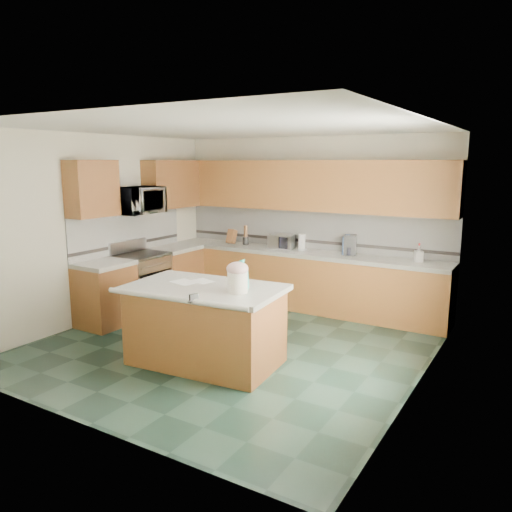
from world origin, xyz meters
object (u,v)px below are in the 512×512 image
Objects in this scene: treat_jar at (238,282)px; knife_block at (232,237)px; toaster_oven at (281,241)px; soap_bottle_island at (243,275)px; coffee_maker at (350,245)px; island_base at (205,327)px; island_top at (205,289)px.

knife_block is (-1.88, 2.71, 0.01)m from treat_jar.
treat_jar is 2.86m from toaster_oven.
knife_block is 0.97m from toaster_oven.
soap_bottle_island reaches higher than coffee_maker.
toaster_oven reaches higher than island_base.
soap_bottle_island is at bearing 2.86° from island_base.
soap_bottle_island is at bearing -50.43° from knife_block.
treat_jar is 0.74× the size of coffee_maker.
toaster_oven is (0.97, 0.00, -0.01)m from knife_block.
coffee_maker is at bearing 66.66° from treat_jar.
knife_block is at bearing 112.82° from island_base.
treat_jar is 0.58× the size of toaster_oven.
knife_block is (-1.41, 2.66, 0.61)m from island_base.
treat_jar is at bearing -112.44° from coffee_maker.
island_base is 7.26× the size of treat_jar.
treat_jar is 0.67× the size of soap_bottle_island.
treat_jar is at bearing -51.59° from knife_block.
soap_bottle_island is 3.21m from knife_block.
island_base is 0.82m from soap_bottle_island.
soap_bottle_island is at bearing -112.68° from coffee_maker.
treat_jar is at bearing -10.87° from island_base.
treat_jar and toaster_oven have the same top height.
toaster_oven reaches higher than island_top.
knife_block is 0.61× the size of toaster_oven.
knife_block reaches higher than toaster_oven.
coffee_maker is (0.72, 2.69, 0.18)m from island_top.
coffee_maker reaches higher than island_base.
coffee_maker reaches higher than treat_jar.
soap_bottle_island is (0.48, 0.07, 0.66)m from island_base.
coffee_maker is at bearing 69.90° from island_base.
coffee_maker is at bearing 4.40° from knife_block.
island_top is 2.79m from coffee_maker.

